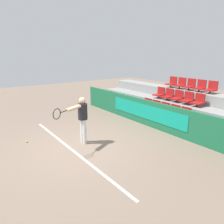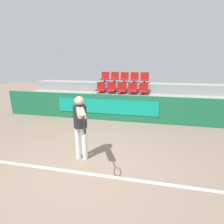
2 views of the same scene
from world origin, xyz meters
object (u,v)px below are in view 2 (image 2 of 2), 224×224
stadium_chair_1 (107,101)px  stadium_chair_11 (115,78)px  stadium_chair_7 (122,89)px  stadium_chair_10 (105,78)px  stadium_chair_6 (111,89)px  stadium_chair_12 (124,78)px  stadium_chair_0 (96,101)px  stadium_chair_14 (145,78)px  stadium_chair_8 (132,89)px  stadium_chair_9 (143,90)px  stadium_chair_13 (134,78)px  stadium_chair_2 (118,102)px  tennis_player (80,122)px  stadium_chair_3 (130,102)px  stadium_chair_5 (101,88)px  stadium_chair_4 (142,103)px

stadium_chair_1 → stadium_chair_11: size_ratio=1.00×
stadium_chair_7 → stadium_chair_10: bearing=140.6°
stadium_chair_6 → stadium_chair_12: 1.11m
stadium_chair_0 → stadium_chair_14: size_ratio=1.00×
stadium_chair_0 → stadium_chair_1: (0.53, 0.00, 0.00)m
stadium_chair_8 → stadium_chair_1: bearing=-140.6°
stadium_chair_9 → stadium_chair_13: 1.11m
stadium_chair_1 → stadium_chair_6: size_ratio=1.00×
stadium_chair_14 → stadium_chair_13: bearing=180.0°
stadium_chair_7 → stadium_chair_13: 1.11m
stadium_chair_2 → stadium_chair_7: bearing=90.0°
stadium_chair_10 → tennis_player: 5.65m
stadium_chair_7 → stadium_chair_3: bearing=-58.7°
stadium_chair_5 → stadium_chair_1: bearing=-58.7°
stadium_chair_3 → stadium_chair_9: 1.11m
stadium_chair_14 → stadium_chair_8: bearing=-121.3°
stadium_chair_9 → stadium_chair_10: 2.31m
stadium_chair_1 → stadium_chair_10: (-0.53, 1.73, 0.90)m
stadium_chair_1 → stadium_chair_9: (1.58, 0.86, 0.45)m
stadium_chair_0 → stadium_chair_4: 2.10m
stadium_chair_4 → stadium_chair_9: bearing=90.0°
stadium_chair_2 → stadium_chair_9: (1.05, 0.86, 0.45)m
stadium_chair_13 → stadium_chair_14: same height
stadium_chair_6 → stadium_chair_13: (1.05, 0.86, 0.45)m
stadium_chair_2 → stadium_chair_6: bearing=121.3°
tennis_player → stadium_chair_5: bearing=74.0°
stadium_chair_0 → stadium_chair_11: bearing=73.1°
stadium_chair_7 → stadium_chair_9: same height
stadium_chair_14 → tennis_player: (-1.27, -5.55, -0.57)m
stadium_chair_8 → stadium_chair_3: bearing=-90.0°
stadium_chair_0 → stadium_chair_12: size_ratio=1.00×
stadium_chair_5 → stadium_chair_9: 2.10m
stadium_chair_9 → stadium_chair_10: size_ratio=1.00×
stadium_chair_14 → stadium_chair_2: bearing=-121.3°
stadium_chair_5 → stadium_chair_14: (2.10, 0.86, 0.45)m
stadium_chair_8 → stadium_chair_12: (-0.53, 0.86, 0.45)m
stadium_chair_0 → stadium_chair_5: (0.00, 0.86, 0.45)m
stadium_chair_3 → stadium_chair_1: bearing=180.0°
stadium_chair_6 → stadium_chair_5: bearing=180.0°
stadium_chair_8 → stadium_chair_12: stadium_chair_12 is taller
stadium_chair_4 → stadium_chair_9: size_ratio=1.00×
stadium_chair_8 → tennis_player: 4.75m
stadium_chair_9 → stadium_chair_13: size_ratio=1.00×
stadium_chair_3 → stadium_chair_13: 1.95m
stadium_chair_11 → stadium_chair_14: (1.58, 0.00, 0.00)m
stadium_chair_3 → tennis_player: bearing=-101.0°
stadium_chair_7 → stadium_chair_11: bearing=121.3°
stadium_chair_1 → stadium_chair_4: 1.58m
stadium_chair_6 → stadium_chair_11: (0.00, 0.86, 0.45)m
stadium_chair_8 → stadium_chair_12: bearing=121.3°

